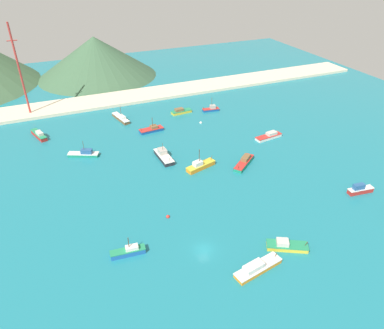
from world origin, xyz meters
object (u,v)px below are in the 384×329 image
Objects in this scene: fishing_boat_8 at (211,109)px; fishing_boat_13 at (152,129)px; fishing_boat_10 at (286,245)px; fishing_boat_12 at (164,156)px; fishing_boat_5 at (39,135)px; fishing_boat_14 at (360,189)px; fishing_boat_15 at (244,162)px; fishing_boat_2 at (181,111)px; radio_tower at (20,71)px; fishing_boat_11 at (128,251)px; buoy_1 at (168,217)px; buoy_0 at (201,123)px; fishing_boat_1 at (269,136)px; fishing_boat_3 at (200,166)px; fishing_boat_4 at (121,118)px; fishing_boat_7 at (84,154)px; fishing_boat_6 at (257,268)px.

fishing_boat_8 reaches higher than fishing_boat_13.
fishing_boat_10 is 0.91× the size of fishing_boat_12.
fishing_boat_5 is at bearing 177.74° from fishing_boat_8.
fishing_boat_14 is 32.81m from fishing_boat_15.
fishing_boat_2 is 0.24× the size of radio_tower.
fishing_boat_11 is 14.63m from buoy_1.
buoy_0 is (56.49, -11.67, -0.76)m from fishing_boat_5.
radio_tower is (-75.33, 53.17, 16.94)m from fishing_boat_1.
fishing_boat_8 is 41.21m from fishing_boat_12.
fishing_boat_10 is at bearing -83.95° from fishing_boat_3.
fishing_boat_13 is (-35.84, 21.11, -0.05)m from fishing_boat_1.
fishing_boat_4 is 86.35m from fishing_boat_14.
fishing_boat_13 is at bearing -59.93° from fishing_boat_4.
fishing_boat_7 is (12.46, -19.33, -0.11)m from fishing_boat_5.
fishing_boat_15 is (44.07, -24.48, 0.05)m from fishing_boat_7.
buoy_0 is 1.07× the size of buoy_1.
radio_tower is at bearing 116.36° from fishing_boat_10.
fishing_boat_4 reaches higher than fishing_boat_2.
fishing_boat_7 is at bearing 153.29° from fishing_boat_12.
fishing_boat_8 reaches higher than buoy_1.
fishing_boat_7 is at bearing -161.22° from fishing_boat_13.
fishing_boat_14 is 60.93m from buoy_0.
fishing_boat_8 is (-8.15, 29.35, 0.05)m from fishing_boat_1.
fishing_boat_5 reaches higher than buoy_0.
buoy_0 is (26.90, -14.54, -0.63)m from fishing_boat_4.
fishing_boat_6 is (-15.25, -81.11, 0.05)m from fishing_boat_2.
fishing_boat_3 is 37.82m from fishing_boat_10.
fishing_boat_3 is 1.02× the size of fishing_boat_15.
fishing_boat_8 is (21.91, 37.96, -0.16)m from fishing_boat_3.
fishing_boat_3 is 10.67× the size of buoy_1.
fishing_boat_13 reaches higher than fishing_boat_11.
fishing_boat_13 is (-0.31, 70.33, -0.14)m from fishing_boat_6.
fishing_boat_3 is 45.51m from fishing_boat_4.
fishing_boat_15 is (56.53, -43.81, -0.06)m from fishing_boat_5.
fishing_boat_4 is 30.59m from buoy_0.
fishing_boat_5 reaches higher than fishing_boat_6.
buoy_1 is (-10.81, -47.18, -0.54)m from fishing_boat_13.
fishing_boat_12 is 10.27× the size of buoy_0.
radio_tower is at bearing 144.78° from fishing_boat_1.
fishing_boat_12 is (35.10, -30.73, 0.04)m from fishing_boat_5.
fishing_boat_14 is at bearing -70.15° from fishing_boat_2.
fishing_boat_11 is 63.25m from fishing_boat_14.
fishing_boat_2 is at bearing 109.85° from fishing_boat_14.
fishing_boat_4 is 82.91m from fishing_boat_10.
fishing_boat_15 is at bearing -48.04° from radio_tower.
fishing_boat_5 is 1.44× the size of fishing_boat_8.
fishing_boat_3 is 31.75m from buoy_0.
fishing_boat_10 is 34.68m from fishing_boat_11.
fishing_boat_1 is 1.39× the size of fishing_boat_14.
fishing_boat_13 is at bearing 90.25° from fishing_boat_6.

